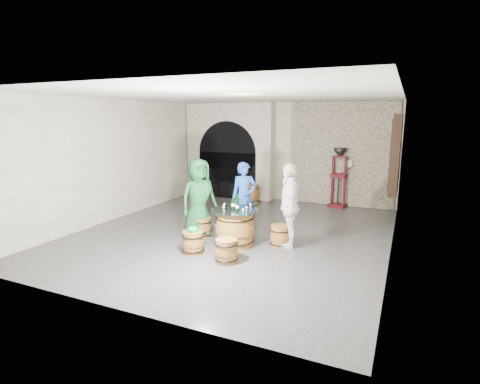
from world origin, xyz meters
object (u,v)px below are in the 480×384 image
at_px(barrel_stool_left, 202,227).
at_px(side_barrel, 252,193).
at_px(corking_press, 339,173).
at_px(person_white, 289,206).
at_px(wine_bottle_center, 237,205).
at_px(barrel_stool_near_left, 193,242).
at_px(person_green, 199,198).
at_px(barrel_stool_near_right, 226,251).
at_px(barrel_table, 235,228).
at_px(wine_bottle_left, 233,203).
at_px(person_blue, 244,197).
at_px(barrel_stool_right, 280,236).
at_px(barrel_stool_far, 243,223).
at_px(wine_bottle_right, 237,202).

relative_size(barrel_stool_left, side_barrel, 0.73).
bearing_deg(corking_press, person_white, -83.95).
height_order(person_white, wine_bottle_center, person_white).
relative_size(barrel_stool_near_left, person_green, 0.25).
relative_size(barrel_stool_near_right, wine_bottle_center, 1.40).
height_order(barrel_table, barrel_stool_near_left, barrel_table).
bearing_deg(side_barrel, wine_bottle_left, -73.34).
bearing_deg(barrel_stool_near_right, person_blue, 104.20).
distance_m(barrel_stool_right, person_green, 2.05).
relative_size(barrel_stool_far, corking_press, 0.25).
bearing_deg(corking_press, barrel_stool_far, -104.14).
distance_m(barrel_stool_right, person_blue, 1.51).
relative_size(person_white, corking_press, 0.99).
height_order(barrel_stool_left, barrel_stool_near_right, same).
relative_size(barrel_stool_near_left, corking_press, 0.25).
bearing_deg(barrel_stool_left, wine_bottle_center, -15.63).
bearing_deg(person_blue, side_barrel, 75.00).
height_order(barrel_stool_left, side_barrel, side_barrel).
bearing_deg(barrel_stool_left, barrel_stool_near_left, -69.67).
height_order(barrel_stool_near_right, wine_bottle_right, wine_bottle_right).
xyz_separation_m(barrel_stool_near_left, side_barrel, (-0.64, 4.69, 0.09)).
xyz_separation_m(wine_bottle_center, side_barrel, (-1.31, 3.98, -0.61)).
height_order(barrel_stool_near_right, person_white, person_white).
height_order(barrel_stool_right, person_blue, person_blue).
xyz_separation_m(barrel_table, corking_press, (1.40, 4.49, 0.66)).
bearing_deg(barrel_table, barrel_stool_left, 167.06).
bearing_deg(wine_bottle_center, barrel_stool_far, 106.99).
bearing_deg(person_green, person_blue, -12.37).
relative_size(wine_bottle_left, corking_press, 0.18).
distance_m(barrel_stool_far, barrel_stool_right, 1.29).
xyz_separation_m(wine_bottle_center, wine_bottle_right, (-0.10, 0.22, 0.00)).
bearing_deg(wine_bottle_right, barrel_table, -85.64).
bearing_deg(person_white, wine_bottle_left, -90.95).
xyz_separation_m(barrel_stool_near_right, wine_bottle_center, (-0.17, 0.87, 0.69)).
height_order(barrel_stool_right, person_white, person_white).
xyz_separation_m(barrel_table, barrel_stool_near_right, (0.26, -0.94, -0.16)).
distance_m(barrel_stool_near_left, person_white, 2.15).
bearing_deg(barrel_table, person_white, 20.10).
distance_m(barrel_stool_right, barrel_stool_near_left, 1.87).
bearing_deg(barrel_stool_near_right, wine_bottle_right, 103.87).
bearing_deg(wine_bottle_left, barrel_table, -28.18).
bearing_deg(corking_press, barrel_table, -96.82).
bearing_deg(wine_bottle_left, person_green, 168.05).
bearing_deg(wine_bottle_left, barrel_stool_far, 100.22).
bearing_deg(barrel_stool_far, barrel_stool_right, -28.34).
bearing_deg(barrel_stool_right, barrel_stool_left, -176.42).
height_order(barrel_stool_right, barrel_stool_near_left, same).
distance_m(barrel_stool_near_left, wine_bottle_right, 1.29).
height_order(person_white, wine_bottle_left, person_white).
bearing_deg(wine_bottle_right, person_white, 12.77).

